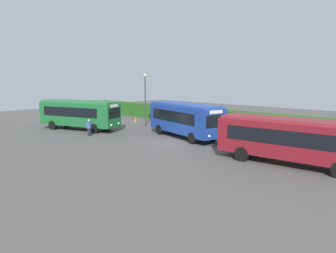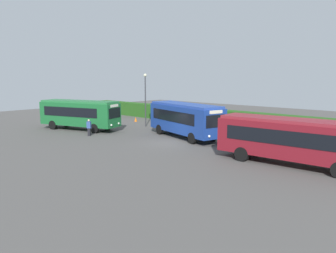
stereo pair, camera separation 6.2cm
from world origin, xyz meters
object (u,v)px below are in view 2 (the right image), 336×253
object	(u,v)px
person_right	(282,141)
person_left	(104,120)
bus_maroon	(293,139)
traffic_cone	(136,119)
person_center	(89,127)
bus_green	(80,113)
lamppost	(145,94)
bus_blue	(185,118)

from	to	relation	value
person_right	person_left	bearing A→B (deg)	4.12
bus_maroon	traffic_cone	bearing A→B (deg)	159.40
bus_maroon	traffic_cone	distance (m)	24.17
bus_maroon	person_center	distance (m)	19.12
person_left	person_center	world-z (taller)	person_left
traffic_cone	person_right	bearing A→B (deg)	-9.76
person_left	person_right	world-z (taller)	same
traffic_cone	bus_maroon	bearing A→B (deg)	-16.48
person_left	person_right	xyz separation A→B (m)	(19.83, 2.29, -0.00)
person_center	person_right	size ratio (longest dim) A/B	0.98
bus_green	person_right	distance (m)	21.36
person_right	lamppost	world-z (taller)	lamppost
bus_green	traffic_cone	world-z (taller)	bus_green
bus_green	bus_blue	bearing A→B (deg)	2.84
bus_maroon	lamppost	distance (m)	19.80
bus_maroon	traffic_cone	size ratio (longest dim) A/B	16.72
person_left	traffic_cone	bearing A→B (deg)	-114.19
bus_blue	lamppost	size ratio (longest dim) A/B	1.50
bus_maroon	person_left	world-z (taller)	bus_maroon
bus_green	traffic_cone	size ratio (longest dim) A/B	15.90
bus_green	person_left	bearing A→B (deg)	51.90
bus_maroon	person_center	bearing A→B (deg)	-174.86
person_right	traffic_cone	bearing A→B (deg)	-12.23
lamppost	person_center	bearing A→B (deg)	-88.26
bus_green	traffic_cone	xyz separation A→B (m)	(-0.34, 8.48, -1.55)
bus_blue	traffic_cone	size ratio (longest dim) A/B	15.46
traffic_cone	lamppost	distance (m)	5.71
bus_maroon	person_right	distance (m)	3.90
bus_maroon	lamppost	size ratio (longest dim) A/B	1.63
person_center	lamppost	world-z (taller)	lamppost
traffic_cone	bus_green	bearing A→B (deg)	-87.73
bus_maroon	person_right	xyz separation A→B (m)	(-2.02, 3.21, -0.89)
person_left	lamppost	distance (m)	5.60
bus_maroon	traffic_cone	world-z (taller)	bus_maroon
bus_blue	lamppost	xyz separation A→B (m)	(-7.75, 2.15, 1.92)
bus_blue	person_left	bearing A→B (deg)	-155.31
person_center	person_right	xyz separation A→B (m)	(16.83, 6.29, 0.02)
bus_green	bus_blue	world-z (taller)	bus_blue
bus_green	bus_maroon	world-z (taller)	bus_green
bus_green	person_center	distance (m)	4.31
bus_blue	person_right	xyz separation A→B (m)	(9.32, 0.53, -0.99)
traffic_cone	bus_blue	bearing A→B (deg)	-19.43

